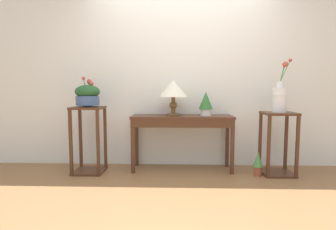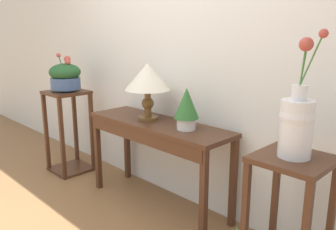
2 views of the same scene
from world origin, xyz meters
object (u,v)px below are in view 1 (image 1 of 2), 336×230
potted_plant_on_console (206,103)px  potted_plant_floor (258,163)px  table_lamp (173,90)px  pedestal_stand_left (89,140)px  planter_bowl_wide_left (88,95)px  flower_vase_tall_right (280,96)px  console_table (182,123)px  pedestal_stand_right (278,143)px

potted_plant_on_console → potted_plant_floor: size_ratio=1.02×
table_lamp → pedestal_stand_left: (-1.10, -0.14, -0.64)m
planter_bowl_wide_left → potted_plant_floor: bearing=-2.4°
potted_plant_on_console → pedestal_stand_left: bearing=-174.7°
table_lamp → potted_plant_on_console: table_lamp is taller
flower_vase_tall_right → potted_plant_floor: bearing=-162.1°
console_table → flower_vase_tall_right: (1.21, -0.12, 0.36)m
potted_plant_floor → potted_plant_on_console: bearing=160.0°
console_table → pedestal_stand_right: size_ratio=1.67×
pedestal_stand_right → flower_vase_tall_right: size_ratio=1.20×
potted_plant_on_console → planter_bowl_wide_left: planter_bowl_wide_left is taller
flower_vase_tall_right → console_table: bearing=174.5°
flower_vase_tall_right → table_lamp: bearing=173.9°
console_table → planter_bowl_wide_left: (-1.21, -0.11, 0.37)m
pedestal_stand_right → potted_plant_floor: 0.36m
table_lamp → console_table: bearing=-11.8°
potted_plant_floor → pedestal_stand_left: bearing=177.6°
planter_bowl_wide_left → pedestal_stand_right: (2.43, -0.00, -0.61)m
table_lamp → potted_plant_on_console: bearing=0.4°
pedestal_stand_right → console_table: bearing=174.6°
table_lamp → potted_plant_on_console: size_ratio=1.48×
table_lamp → potted_plant_floor: size_ratio=1.51×
pedestal_stand_left → potted_plant_on_console: bearing=5.3°
console_table → pedestal_stand_right: (1.21, -0.12, -0.24)m
flower_vase_tall_right → potted_plant_floor: size_ratio=2.15×
planter_bowl_wide_left → pedestal_stand_right: planter_bowl_wide_left is taller
pedestal_stand_left → pedestal_stand_right: size_ratio=1.08×
planter_bowl_wide_left → flower_vase_tall_right: size_ratio=0.58×
pedestal_stand_left → planter_bowl_wide_left: 0.58m
console_table → potted_plant_on_console: (0.31, 0.03, 0.27)m
table_lamp → pedestal_stand_right: table_lamp is taller
pedestal_stand_left → console_table: bearing=5.4°
console_table → potted_plant_floor: bearing=-12.2°
potted_plant_on_console → flower_vase_tall_right: (0.90, -0.14, 0.09)m
console_table → flower_vase_tall_right: bearing=-5.5°
potted_plant_floor → flower_vase_tall_right: bearing=17.9°
table_lamp → potted_plant_floor: bearing=-12.1°
pedestal_stand_left → pedestal_stand_right: bearing=-0.0°
pedestal_stand_right → flower_vase_tall_right: (0.00, -0.00, 0.60)m
console_table → planter_bowl_wide_left: 1.27m
pedestal_stand_left → flower_vase_tall_right: (2.43, -0.00, 0.56)m
potted_plant_on_console → pedestal_stand_right: (0.90, -0.14, -0.51)m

